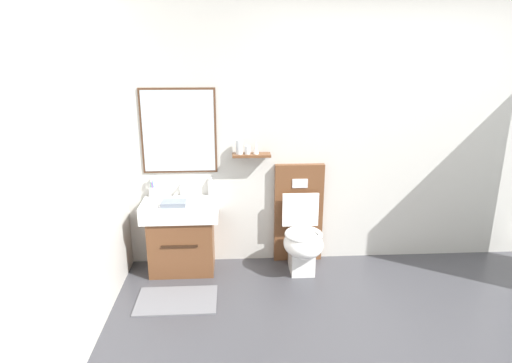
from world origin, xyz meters
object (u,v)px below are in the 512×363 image
(toothbrush_cup, at_px, (152,191))
(soap_dispenser, at_px, (211,188))
(toilet, at_px, (301,231))
(vanity_sink_left, at_px, (182,234))
(folded_hand_towel, at_px, (174,203))

(toothbrush_cup, relative_size, soap_dispenser, 1.11)
(toilet, height_order, soap_dispenser, toilet)
(toothbrush_cup, bearing_deg, soap_dispenser, 1.09)
(vanity_sink_left, distance_m, toilet, 1.14)
(vanity_sink_left, bearing_deg, toothbrush_cup, 152.56)
(toilet, distance_m, toothbrush_cup, 1.48)
(vanity_sink_left, height_order, toothbrush_cup, toothbrush_cup)
(vanity_sink_left, xyz_separation_m, soap_dispenser, (0.28, 0.15, 0.41))
(vanity_sink_left, height_order, folded_hand_towel, folded_hand_towel)
(toilet, distance_m, soap_dispenser, 0.97)
(toothbrush_cup, xyz_separation_m, soap_dispenser, (0.56, 0.01, 0.02))
(vanity_sink_left, xyz_separation_m, folded_hand_towel, (-0.04, -0.12, 0.35))
(vanity_sink_left, bearing_deg, folded_hand_towel, -108.20)
(vanity_sink_left, relative_size, toothbrush_cup, 3.42)
(toothbrush_cup, distance_m, soap_dispenser, 0.56)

